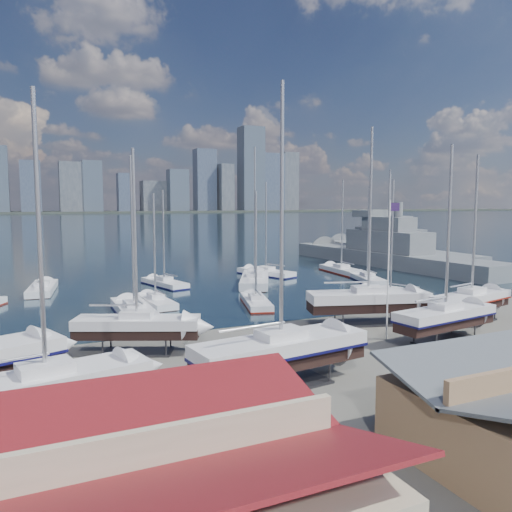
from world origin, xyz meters
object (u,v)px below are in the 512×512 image
naval_ship_east (387,256)px  naval_ship_west (388,250)px  flagpole (389,260)px  car_a (194,457)px

naval_ship_east → naval_ship_west: 11.51m
naval_ship_east → flagpole: (-30.95, -37.74, 4.64)m
naval_ship_west → car_a: bearing=138.6°
naval_ship_west → car_a: naval_ship_west is taller
naval_ship_east → car_a: (-51.01, -50.42, -1.02)m
naval_ship_east → car_a: 71.74m
naval_ship_west → flagpole: (-38.36, -46.54, 4.64)m
naval_ship_east → flagpole: naval_ship_east is taller
naval_ship_east → naval_ship_west: naval_ship_east is taller
naval_ship_east → naval_ship_west: bearing=-43.8°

